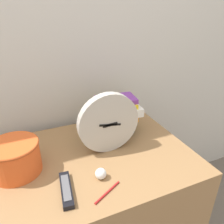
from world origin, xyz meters
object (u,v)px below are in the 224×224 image
at_px(desk_clock, 109,123).
at_px(pen, 108,192).
at_px(basket, 15,157).
at_px(crumpled_paper_ball, 101,174).
at_px(book_stack, 115,115).
at_px(tv_remote, 66,189).

bearing_deg(desk_clock, pen, -113.54).
bearing_deg(basket, crumpled_paper_ball, -30.12).
bearing_deg(desk_clock, book_stack, 56.11).
relative_size(desk_clock, book_stack, 1.10).
bearing_deg(tv_remote, basket, 130.16).
distance_m(book_stack, tv_remote, 0.50).
xyz_separation_m(desk_clock, pen, (-0.11, -0.26, -0.15)).
height_order(crumpled_paper_ball, pen, crumpled_paper_ball).
bearing_deg(desk_clock, tv_remote, -143.45).
relative_size(book_stack, pen, 2.12).
distance_m(desk_clock, basket, 0.43).
bearing_deg(book_stack, tv_remote, -136.57).
height_order(desk_clock, basket, desk_clock).
xyz_separation_m(book_stack, pen, (-0.21, -0.41, -0.10)).
distance_m(desk_clock, crumpled_paper_ball, 0.24).
distance_m(tv_remote, crumpled_paper_ball, 0.15).
xyz_separation_m(book_stack, tv_remote, (-0.36, -0.34, -0.10)).
height_order(basket, tv_remote, basket).
relative_size(book_stack, crumpled_paper_ball, 5.76).
bearing_deg(basket, book_stack, 14.73).
distance_m(basket, pen, 0.42).
bearing_deg(pen, basket, 139.06).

